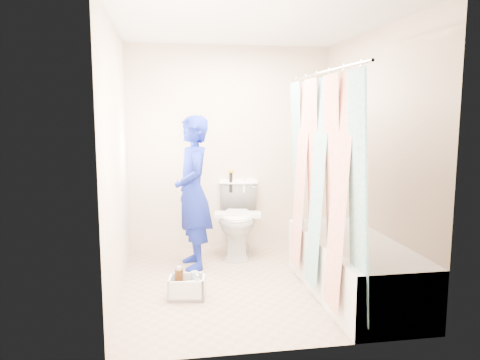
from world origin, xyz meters
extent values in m
plane|color=tan|center=(0.00, 0.00, 0.00)|extent=(2.60, 2.60, 0.00)
cube|color=silver|center=(0.00, 0.00, 2.40)|extent=(2.40, 2.60, 0.02)
cube|color=beige|center=(0.00, 1.30, 1.20)|extent=(2.40, 0.02, 2.40)
cube|color=beige|center=(0.00, -1.30, 1.20)|extent=(2.40, 0.02, 2.40)
cube|color=beige|center=(-1.20, 0.00, 1.20)|extent=(0.02, 2.60, 2.40)
cube|color=beige|center=(1.20, 0.00, 1.20)|extent=(0.02, 2.60, 2.40)
cube|color=white|center=(0.85, -0.43, 0.25)|extent=(0.70, 1.75, 0.50)
cube|color=white|center=(0.85, -0.43, 0.46)|extent=(0.58, 1.63, 0.06)
cylinder|color=silver|center=(0.52, -0.43, 1.95)|extent=(0.02, 1.90, 0.02)
cube|color=white|center=(0.52, -0.43, 1.02)|extent=(0.06, 1.75, 1.80)
imported|color=silver|center=(0.04, 0.97, 0.42)|extent=(0.61, 0.89, 0.84)
cube|color=white|center=(0.01, 0.83, 0.49)|extent=(0.55, 0.31, 0.04)
cylinder|color=black|center=(-0.01, 1.20, 0.81)|extent=(0.04, 0.04, 0.25)
cylinder|color=gold|center=(-0.01, 1.20, 0.94)|extent=(0.07, 0.07, 0.03)
cylinder|color=silver|center=(0.14, 1.17, 0.78)|extent=(0.03, 0.03, 0.20)
imported|color=navy|center=(-0.50, 0.59, 0.80)|extent=(0.46, 0.63, 1.59)
cube|color=silver|center=(-0.62, -0.25, 0.02)|extent=(0.35, 0.29, 0.03)
cube|color=silver|center=(-0.76, -0.23, 0.09)|extent=(0.06, 0.25, 0.19)
cube|color=silver|center=(-0.47, -0.27, 0.09)|extent=(0.06, 0.25, 0.19)
cube|color=silver|center=(-0.64, -0.36, 0.09)|extent=(0.31, 0.07, 0.19)
cube|color=silver|center=(-0.60, -0.14, 0.09)|extent=(0.31, 0.07, 0.19)
cylinder|color=#44260D|center=(-0.68, -0.20, 0.14)|extent=(0.07, 0.07, 0.21)
cylinder|color=white|center=(-0.55, -0.21, 0.13)|extent=(0.07, 0.07, 0.19)
cylinder|color=#FFECC7|center=(-0.61, -0.31, 0.10)|extent=(0.05, 0.05, 0.14)
cylinder|color=#44260D|center=(-0.70, -0.30, 0.06)|extent=(0.06, 0.06, 0.06)
cylinder|color=gold|center=(-0.70, -0.30, 0.10)|extent=(0.06, 0.06, 0.01)
imported|color=silver|center=(-0.53, -0.31, 0.13)|extent=(0.11, 0.11, 0.20)
camera|label=1|loc=(-0.81, -4.22, 1.62)|focal=35.00mm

